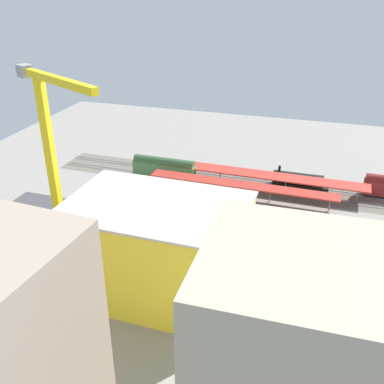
% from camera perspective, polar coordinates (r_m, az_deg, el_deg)
% --- Properties ---
extents(ground_plane, '(177.08, 177.08, 0.00)m').
position_cam_1_polar(ground_plane, '(101.72, 4.77, -4.32)').
color(ground_plane, gray).
rests_on(ground_plane, ground).
extents(rail_bed, '(111.00, 16.18, 0.01)m').
position_cam_1_polar(rail_bed, '(121.75, 7.14, 0.98)').
color(rail_bed, '#665E54').
rests_on(rail_bed, ground).
extents(street_asphalt, '(110.88, 12.08, 0.01)m').
position_cam_1_polar(street_asphalt, '(97.91, 4.18, -5.62)').
color(street_asphalt, '#424244').
rests_on(street_asphalt, ground).
extents(track_rails, '(110.64, 9.75, 0.12)m').
position_cam_1_polar(track_rails, '(121.68, 7.14, 1.06)').
color(track_rails, '#9E9EA8').
rests_on(track_rails, ground).
extents(platform_canopy_near, '(48.59, 5.71, 3.92)m').
position_cam_1_polar(platform_canopy_near, '(112.59, 6.44, 0.92)').
color(platform_canopy_near, '#A82D23').
rests_on(platform_canopy_near, ground).
extents(platform_canopy_far, '(59.71, 6.92, 4.22)m').
position_cam_1_polar(platform_canopy_far, '(118.65, 7.85, 2.38)').
color(platform_canopy_far, '#B73328').
rests_on(platform_canopy_far, ground).
extents(locomotive, '(14.94, 3.46, 5.39)m').
position_cam_1_polar(locomotive, '(122.08, 13.85, 1.45)').
color(locomotive, black).
rests_on(locomotive, ground).
extents(freight_coach_far, '(18.15, 3.47, 6.18)m').
position_cam_1_polar(freight_coach_far, '(123.66, -3.64, 3.21)').
color(freight_coach_far, black).
rests_on(freight_coach_far, ground).
extents(parked_car_0, '(4.38, 1.91, 1.72)m').
position_cam_1_polar(parked_car_0, '(98.97, 14.51, -5.59)').
color(parked_car_0, black).
rests_on(parked_car_0, ground).
extents(parked_car_1, '(4.37, 1.82, 1.63)m').
position_cam_1_polar(parked_car_1, '(99.02, 10.74, -5.17)').
color(parked_car_1, black).
rests_on(parked_car_1, ground).
extents(parked_car_2, '(4.28, 2.04, 1.81)m').
position_cam_1_polar(parked_car_2, '(99.67, 7.49, -4.63)').
color(parked_car_2, black).
rests_on(parked_car_2, ground).
extents(parked_car_3, '(4.11, 1.94, 1.84)m').
position_cam_1_polar(parked_car_3, '(100.60, 3.29, -4.10)').
color(parked_car_3, black).
rests_on(parked_car_3, ground).
extents(parked_car_4, '(4.12, 1.86, 1.70)m').
position_cam_1_polar(parked_car_4, '(102.39, -0.14, -3.50)').
color(parked_car_4, black).
rests_on(parked_car_4, ground).
extents(parked_car_5, '(4.64, 1.96, 1.75)m').
position_cam_1_polar(parked_car_5, '(103.52, -3.44, -3.18)').
color(parked_car_5, black).
rests_on(parked_car_5, ground).
extents(construction_building, '(30.39, 20.44, 17.17)m').
position_cam_1_polar(construction_building, '(77.75, -4.45, -7.43)').
color(construction_building, yellow).
rests_on(construction_building, ground).
extents(construction_roof_slab, '(31.01, 21.06, 0.40)m').
position_cam_1_polar(construction_roof_slab, '(73.25, -4.69, -1.70)').
color(construction_roof_slab, '#B7B2A8').
rests_on(construction_roof_slab, construction_building).
extents(tower_crane, '(20.20, 11.93, 38.29)m').
position_cam_1_polar(tower_crane, '(80.48, -17.34, 3.30)').
color(tower_crane, gray).
rests_on(tower_crane, ground).
extents(box_truck_0, '(8.14, 2.34, 3.64)m').
position_cam_1_polar(box_truck_0, '(90.54, 5.48, -7.27)').
color(box_truck_0, black).
rests_on(box_truck_0, ground).
extents(box_truck_1, '(9.78, 2.89, 3.15)m').
position_cam_1_polar(box_truck_1, '(93.06, -1.70, -6.28)').
color(box_truck_1, black).
rests_on(box_truck_1, ground).
extents(box_truck_2, '(9.74, 3.02, 3.30)m').
position_cam_1_polar(box_truck_2, '(93.75, 0.51, -5.96)').
color(box_truck_2, black).
rests_on(box_truck_2, ground).
extents(street_tree_0, '(6.16, 6.16, 8.20)m').
position_cam_1_polar(street_tree_0, '(91.70, 3.29, -4.25)').
color(street_tree_0, brown).
rests_on(street_tree_0, ground).
extents(street_tree_1, '(4.51, 4.51, 6.62)m').
position_cam_1_polar(street_tree_1, '(90.53, 12.75, -5.94)').
color(street_tree_1, brown).
rests_on(street_tree_1, ground).
extents(street_tree_2, '(5.86, 5.86, 8.06)m').
position_cam_1_polar(street_tree_2, '(89.62, 15.97, -6.13)').
color(street_tree_2, brown).
rests_on(street_tree_2, ground).
extents(traffic_light, '(0.50, 0.36, 5.92)m').
position_cam_1_polar(traffic_light, '(90.65, 11.91, -6.09)').
color(traffic_light, '#333333').
rests_on(traffic_light, ground).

